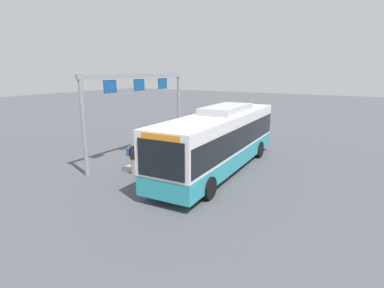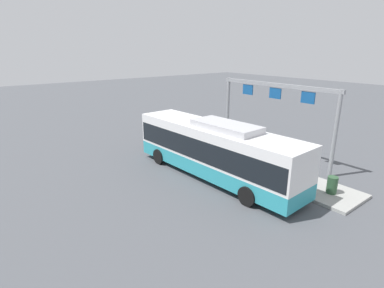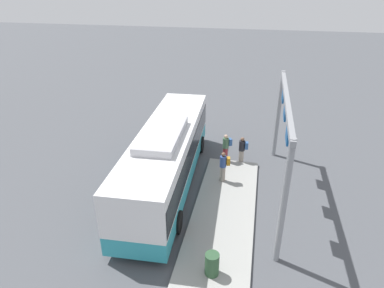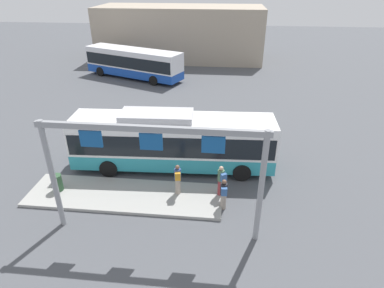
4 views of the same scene
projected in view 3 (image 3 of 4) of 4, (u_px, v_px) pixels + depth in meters
name	position (u px, v px, depth m)	size (l,w,h in m)	color
ground_plane	(168.00, 184.00, 17.79)	(120.00, 120.00, 0.00)	#4C4F54
platform_curb	(223.00, 215.00, 15.38)	(10.00, 2.80, 0.16)	#9E9E99
bus_main	(167.00, 154.00, 16.98)	(11.59, 3.09, 3.46)	teal
person_boarding	(226.00, 147.00, 19.34)	(0.54, 0.61, 1.67)	maroon
person_waiting_near	(242.00, 150.00, 19.38)	(0.36, 0.54, 1.67)	gray
person_waiting_mid	(224.00, 166.00, 17.41)	(0.40, 0.57, 1.67)	gray
platform_sign_gantry	(283.00, 127.00, 15.22)	(9.12, 0.24, 5.20)	gray
trash_bin	(212.00, 264.00, 12.04)	(0.52, 0.52, 0.90)	#2D5133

